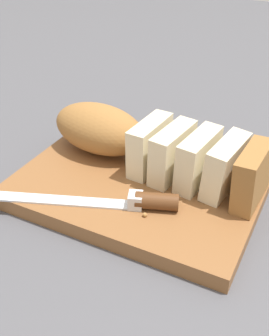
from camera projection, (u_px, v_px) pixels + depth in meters
ground_plane at (135, 197)px, 0.67m from camera, size 3.00×3.00×0.00m
cutting_board at (135, 191)px, 0.66m from camera, size 0.37×0.25×0.02m
bread_loaf at (143, 142)px, 0.68m from camera, size 0.38×0.13×0.08m
bread_knife at (131, 201)px, 0.60m from camera, size 0.27×0.12×0.02m
crumb_near_knife at (145, 215)px, 0.59m from camera, size 0.01×0.01×0.01m
crumb_near_loaf at (163, 196)px, 0.63m from camera, size 0.00×0.00×0.00m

